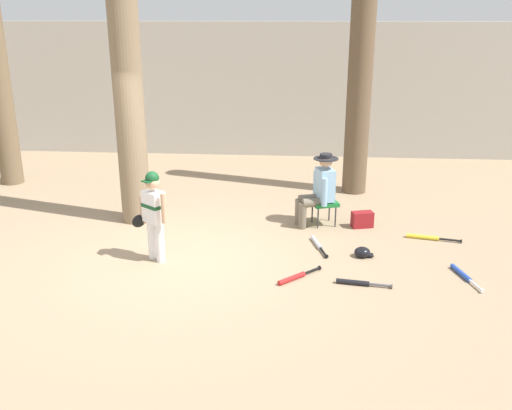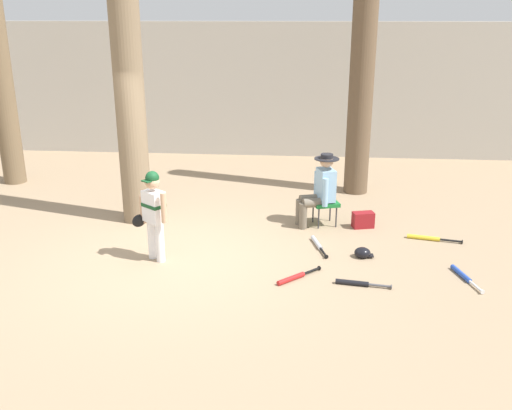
% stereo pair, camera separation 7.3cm
% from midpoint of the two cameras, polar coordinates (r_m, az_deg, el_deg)
% --- Properties ---
extents(ground_plane, '(60.00, 60.00, 0.00)m').
position_cam_midpoint_polar(ground_plane, '(8.17, -8.24, -5.55)').
color(ground_plane, '#9E8466').
extents(concrete_back_wall, '(18.00, 0.36, 3.14)m').
position_cam_midpoint_polar(concrete_back_wall, '(13.97, -2.76, 11.51)').
color(concrete_back_wall, '#ADA89E').
rests_on(concrete_back_wall, ground).
extents(tree_near_player, '(0.79, 0.79, 5.18)m').
position_cam_midpoint_polar(tree_near_player, '(9.33, -12.95, 11.21)').
color(tree_near_player, '#7F6B51').
rests_on(tree_near_player, ground).
extents(tree_behind_spectator, '(0.70, 0.70, 5.63)m').
position_cam_midpoint_polar(tree_behind_spectator, '(10.85, 10.30, 13.85)').
color(tree_behind_spectator, brown).
rests_on(tree_behind_spectator, ground).
extents(young_ballplayer, '(0.59, 0.40, 1.31)m').
position_cam_midpoint_polar(young_ballplayer, '(7.97, -10.56, -0.54)').
color(young_ballplayer, white).
rests_on(young_ballplayer, ground).
extents(folding_stool, '(0.50, 0.50, 0.41)m').
position_cam_midpoint_polar(folding_stool, '(9.37, 6.64, 0.15)').
color(folding_stool, '#196B2D').
rests_on(folding_stool, ground).
extents(seated_spectator, '(0.68, 0.53, 1.20)m').
position_cam_midpoint_polar(seated_spectator, '(9.26, 6.13, 1.73)').
color(seated_spectator, '#6B6051').
rests_on(seated_spectator, ground).
extents(handbag_beside_stool, '(0.37, 0.26, 0.26)m').
position_cam_midpoint_polar(handbag_beside_stool, '(9.42, 10.41, -1.44)').
color(handbag_beside_stool, maroon).
rests_on(handbag_beside_stool, ground).
extents(bat_blue_youth, '(0.25, 0.76, 0.07)m').
position_cam_midpoint_polar(bat_blue_youth, '(8.07, 19.84, -6.61)').
color(bat_blue_youth, '#2347AD').
rests_on(bat_blue_youth, ground).
extents(bat_aluminum_silver, '(0.25, 0.75, 0.07)m').
position_cam_midpoint_polar(bat_aluminum_silver, '(8.60, 5.96, -3.93)').
color(bat_aluminum_silver, '#B7BCC6').
rests_on(bat_aluminum_silver, ground).
extents(bat_yellow_trainer, '(0.82, 0.24, 0.07)m').
position_cam_midpoint_polar(bat_yellow_trainer, '(9.18, 16.58, -3.14)').
color(bat_yellow_trainer, yellow).
rests_on(bat_yellow_trainer, ground).
extents(bat_red_barrel, '(0.58, 0.56, 0.07)m').
position_cam_midpoint_polar(bat_red_barrel, '(7.55, 3.66, -7.25)').
color(bat_red_barrel, red).
rests_on(bat_red_barrel, ground).
extents(bat_black_composite, '(0.72, 0.17, 0.07)m').
position_cam_midpoint_polar(bat_black_composite, '(7.50, 9.85, -7.70)').
color(bat_black_composite, black).
rests_on(bat_black_composite, ground).
extents(batting_helmet_black, '(0.27, 0.21, 0.16)m').
position_cam_midpoint_polar(batting_helmet_black, '(8.32, 10.40, -4.71)').
color(batting_helmet_black, black).
rests_on(batting_helmet_black, ground).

